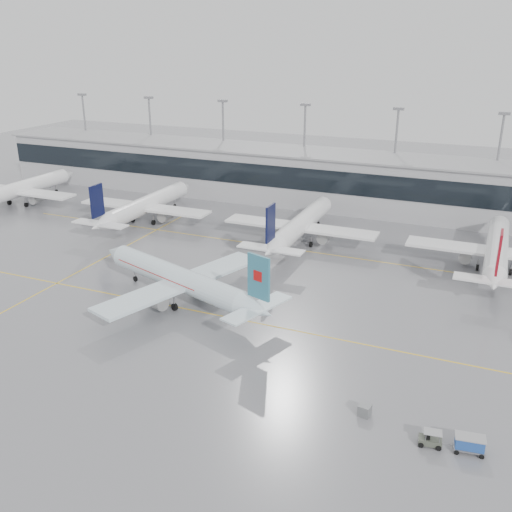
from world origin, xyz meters
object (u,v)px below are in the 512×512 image
at_px(baggage_cart, 470,443).
at_px(gse_unit, 365,410).
at_px(air_canada_jet, 182,280).
at_px(baggage_tug, 430,440).

bearing_deg(baggage_cart, gse_unit, 163.37).
height_order(air_canada_jet, baggage_cart, air_canada_jet).
height_order(baggage_tug, gse_unit, baggage_tug).
bearing_deg(baggage_tug, air_canada_jet, 146.52).
relative_size(baggage_cart, gse_unit, 2.41).
bearing_deg(baggage_cart, baggage_tug, 180.00).
relative_size(air_canada_jet, baggage_tug, 10.61).
relative_size(baggage_tug, gse_unit, 2.70).
distance_m(baggage_tug, gse_unit, 7.27).
height_order(air_canada_jet, baggage_tug, air_canada_jet).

